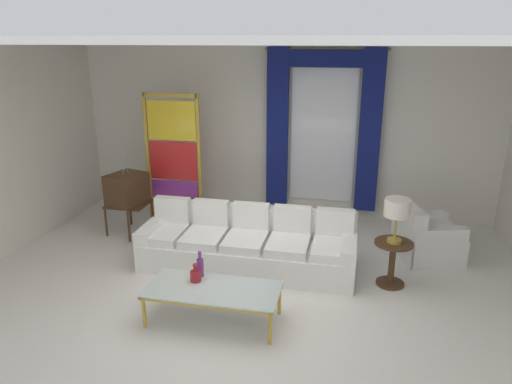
% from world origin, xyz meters
% --- Properties ---
extents(ground_plane, '(16.00, 16.00, 0.00)m').
position_xyz_m(ground_plane, '(0.00, 0.00, 0.00)').
color(ground_plane, white).
extents(wall_rear, '(8.00, 0.12, 3.00)m').
position_xyz_m(wall_rear, '(0.00, 3.06, 1.50)').
color(wall_rear, white).
rests_on(wall_rear, ground).
extents(wall_left, '(0.12, 7.00, 3.00)m').
position_xyz_m(wall_left, '(-3.66, 0.60, 1.50)').
color(wall_left, white).
rests_on(wall_left, ground).
extents(ceiling_slab, '(8.00, 7.60, 0.04)m').
position_xyz_m(ceiling_slab, '(0.00, 0.80, 3.02)').
color(ceiling_slab, white).
extents(curtained_window, '(2.00, 0.17, 2.70)m').
position_xyz_m(curtained_window, '(0.68, 2.89, 1.74)').
color(curtained_window, white).
rests_on(curtained_window, ground).
extents(couch_white_long, '(2.92, 0.92, 0.86)m').
position_xyz_m(couch_white_long, '(-0.12, 0.79, 0.31)').
color(couch_white_long, white).
rests_on(couch_white_long, ground).
extents(coffee_table, '(1.47, 0.66, 0.41)m').
position_xyz_m(coffee_table, '(-0.19, -0.62, 0.38)').
color(coffee_table, silver).
rests_on(coffee_table, ground).
extents(bottle_blue_decanter, '(0.13, 0.13, 0.22)m').
position_xyz_m(bottle_blue_decanter, '(-0.43, -0.50, 0.49)').
color(bottle_blue_decanter, maroon).
rests_on(bottle_blue_decanter, coffee_table).
extents(bottle_crystal_tall, '(0.08, 0.08, 0.32)m').
position_xyz_m(bottle_crystal_tall, '(-0.42, -0.38, 0.54)').
color(bottle_crystal_tall, '#753384').
rests_on(bottle_crystal_tall, coffee_table).
extents(vintage_tv, '(0.65, 0.71, 1.35)m').
position_xyz_m(vintage_tv, '(-2.27, 1.51, 0.73)').
color(vintage_tv, '#472D19').
rests_on(vintage_tv, ground).
extents(armchair_white, '(1.01, 1.00, 0.80)m').
position_xyz_m(armchair_white, '(2.29, 1.58, 0.29)').
color(armchair_white, white).
rests_on(armchair_white, ground).
extents(stained_glass_divider, '(0.95, 0.05, 2.20)m').
position_xyz_m(stained_glass_divider, '(-1.68, 2.08, 1.06)').
color(stained_glass_divider, gold).
rests_on(stained_glass_divider, ground).
extents(peacock_figurine, '(0.44, 0.60, 0.50)m').
position_xyz_m(peacock_figurine, '(-1.19, 1.74, 0.22)').
color(peacock_figurine, beige).
rests_on(peacock_figurine, ground).
extents(round_side_table, '(0.48, 0.48, 0.59)m').
position_xyz_m(round_side_table, '(1.79, 0.65, 0.36)').
color(round_side_table, '#472D19').
rests_on(round_side_table, ground).
extents(table_lamp_brass, '(0.32, 0.32, 0.57)m').
position_xyz_m(table_lamp_brass, '(1.79, 0.65, 1.03)').
color(table_lamp_brass, '#B29338').
rests_on(table_lamp_brass, round_side_table).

